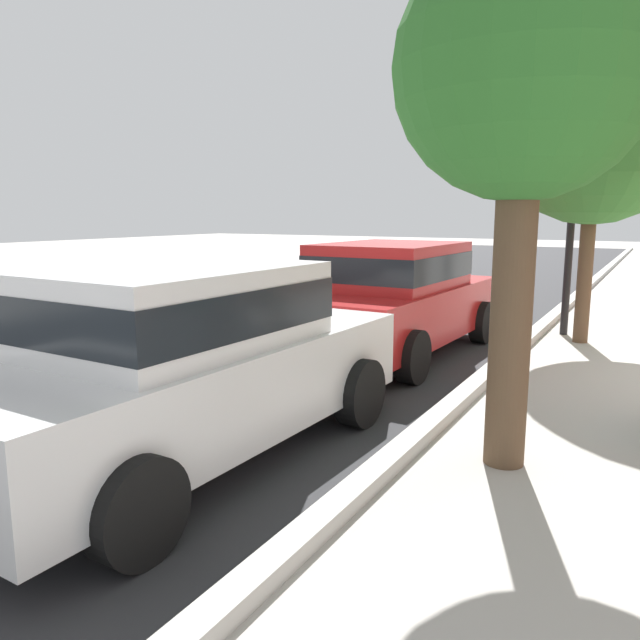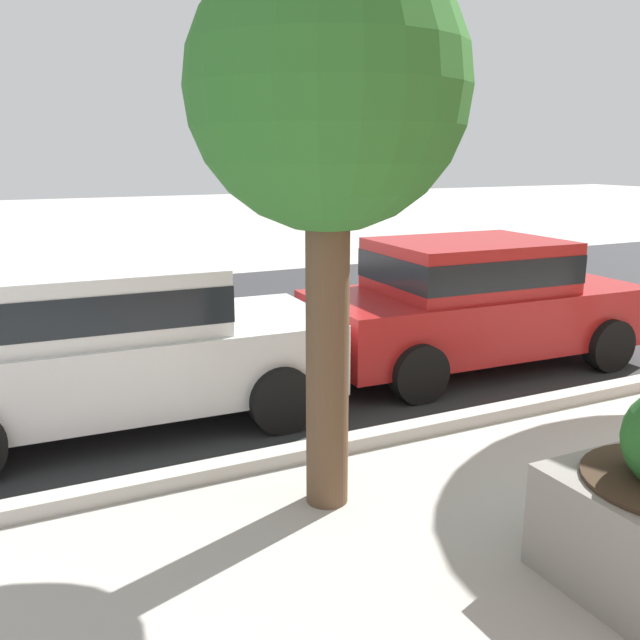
% 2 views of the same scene
% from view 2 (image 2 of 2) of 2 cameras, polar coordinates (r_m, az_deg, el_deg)
% --- Properties ---
extents(street_surface, '(60.00, 9.00, 0.01)m').
position_cam_2_polar(street_surface, '(11.48, 4.83, 0.75)').
color(street_surface, '#2D2D30').
rests_on(street_surface, ground).
extents(curb_stone, '(60.00, 0.20, 0.12)m').
position_cam_2_polar(curb_stone, '(8.03, 21.92, -5.55)').
color(curb_stone, '#B2AFA8').
rests_on(curb_stone, ground).
extents(street_tree_near_bench, '(1.90, 1.90, 3.93)m').
position_cam_2_polar(street_tree_near_bench, '(4.77, 0.67, 17.96)').
color(street_tree_near_bench, brown).
rests_on(street_tree_near_bench, ground).
extents(parked_car_white, '(4.16, 2.04, 1.56)m').
position_cam_2_polar(parked_car_white, '(6.82, -16.83, -1.59)').
color(parked_car_white, silver).
rests_on(parked_car_white, ground).
extents(parked_car_red, '(4.16, 2.04, 1.56)m').
position_cam_2_polar(parked_car_red, '(8.55, 12.55, 1.70)').
color(parked_car_red, '#B21E1E').
rests_on(parked_car_red, ground).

